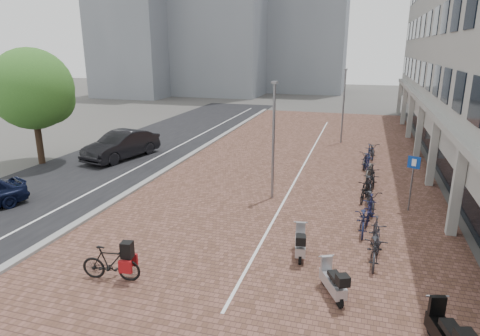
{
  "coord_description": "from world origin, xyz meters",
  "views": [
    {
      "loc": [
        5.31,
        -11.77,
        6.73
      ],
      "look_at": [
        0.0,
        6.0,
        1.3
      ],
      "focal_mm": 30.93,
      "sensor_mm": 36.0,
      "label": 1
    }
  ],
  "objects_px": {
    "parking_sign": "(412,175)",
    "hero_bike": "(111,263)",
    "scooter_back": "(333,281)",
    "scooter_front": "(300,242)",
    "car_dark": "(122,145)",
    "scooter_mid": "(447,334)"
  },
  "relations": [
    {
      "from": "parking_sign",
      "to": "hero_bike",
      "type": "bearing_deg",
      "value": -116.32
    },
    {
      "from": "scooter_back",
      "to": "parking_sign",
      "type": "distance_m",
      "value": 7.9
    },
    {
      "from": "hero_bike",
      "to": "scooter_front",
      "type": "bearing_deg",
      "value": -67.54
    },
    {
      "from": "hero_bike",
      "to": "car_dark",
      "type": "bearing_deg",
      "value": 22.66
    },
    {
      "from": "car_dark",
      "to": "hero_bike",
      "type": "relative_size",
      "value": 2.78
    },
    {
      "from": "hero_bike",
      "to": "parking_sign",
      "type": "bearing_deg",
      "value": -55.22
    },
    {
      "from": "scooter_front",
      "to": "scooter_mid",
      "type": "relative_size",
      "value": 0.87
    },
    {
      "from": "scooter_front",
      "to": "scooter_back",
      "type": "xyz_separation_m",
      "value": [
        1.22,
        -2.06,
        -0.01
      ]
    },
    {
      "from": "scooter_front",
      "to": "scooter_back",
      "type": "relative_size",
      "value": 1.02
    },
    {
      "from": "car_dark",
      "to": "scooter_front",
      "type": "relative_size",
      "value": 3.46
    },
    {
      "from": "hero_bike",
      "to": "parking_sign",
      "type": "distance_m",
      "value": 12.36
    },
    {
      "from": "scooter_mid",
      "to": "parking_sign",
      "type": "height_order",
      "value": "parking_sign"
    },
    {
      "from": "scooter_front",
      "to": "scooter_mid",
      "type": "height_order",
      "value": "scooter_mid"
    },
    {
      "from": "scooter_mid",
      "to": "scooter_back",
      "type": "bearing_deg",
      "value": 132.67
    },
    {
      "from": "car_dark",
      "to": "scooter_mid",
      "type": "distance_m",
      "value": 21.11
    },
    {
      "from": "car_dark",
      "to": "parking_sign",
      "type": "bearing_deg",
      "value": -1.12
    },
    {
      "from": "scooter_front",
      "to": "scooter_back",
      "type": "distance_m",
      "value": 2.4
    },
    {
      "from": "car_dark",
      "to": "scooter_front",
      "type": "height_order",
      "value": "car_dark"
    },
    {
      "from": "scooter_back",
      "to": "parking_sign",
      "type": "relative_size",
      "value": 0.61
    },
    {
      "from": "scooter_front",
      "to": "scooter_mid",
      "type": "bearing_deg",
      "value": -52.88
    },
    {
      "from": "hero_bike",
      "to": "scooter_back",
      "type": "distance_m",
      "value": 6.49
    },
    {
      "from": "scooter_front",
      "to": "parking_sign",
      "type": "relative_size",
      "value": 0.63
    }
  ]
}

